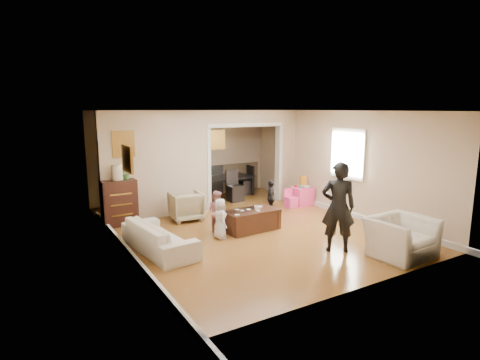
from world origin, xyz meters
TOP-DOWN VIEW (x-y plane):
  - floor at (0.00, 0.00)m, footprint 7.00×7.00m
  - partition_left at (-1.38, 1.80)m, footprint 2.75×0.18m
  - partition_right at (2.48, 1.80)m, footprint 0.55×0.18m
  - partition_header at (1.10, 1.80)m, footprint 2.22×0.18m
  - window_pane at (2.73, -0.40)m, footprint 0.03×0.95m
  - framed_art_partition at (-2.20, 1.70)m, footprint 0.45×0.03m
  - framed_art_sofa_wall at (-2.71, -0.60)m, footprint 0.03×0.55m
  - framed_art_alcove at (1.10, 3.44)m, footprint 0.45×0.03m
  - sofa at (-2.16, -0.48)m, footprint 0.96×1.98m
  - armchair_back at (-0.92, 1.20)m, footprint 0.79×0.80m
  - armchair_front at (1.52, -2.95)m, footprint 1.12×0.99m
  - dresser at (-2.40, 1.59)m, footprint 0.77×0.43m
  - table_lamp at (-2.40, 1.59)m, footprint 0.22×0.22m
  - potted_plant at (-2.20, 1.59)m, footprint 0.25×0.22m
  - coffee_table at (0.00, -0.28)m, footprint 1.26×0.70m
  - coffee_cup at (0.10, -0.33)m, footprint 0.11×0.11m
  - play_table at (2.45, 0.96)m, footprint 0.53×0.53m
  - cereal_box at (2.57, 1.06)m, footprint 0.20×0.08m
  - cyan_cup at (2.35, 0.91)m, footprint 0.08×0.08m
  - toy_block at (2.33, 1.08)m, footprint 0.09×0.08m
  - play_bowl at (2.50, 0.84)m, footprint 0.23×0.23m
  - dining_table at (1.05, 2.91)m, footprint 1.85×1.16m
  - adult_person at (0.72, -2.17)m, footprint 0.74×0.69m
  - child_kneel_a at (-0.85, -0.43)m, footprint 0.31×0.44m
  - child_kneel_b at (-0.70, 0.02)m, footprint 0.50×0.55m
  - child_toddler at (1.05, 0.47)m, footprint 0.53×0.53m
  - craft_papers at (-0.04, -0.24)m, footprint 0.93×0.48m

SIDE VIEW (x-z plane):
  - floor at x=0.00m, z-range 0.00..0.00m
  - coffee_table at x=0.00m, z-range 0.00..0.46m
  - play_table at x=2.45m, z-range 0.00..0.49m
  - sofa at x=-2.16m, z-range 0.00..0.56m
  - dining_table at x=1.05m, z-range 0.00..0.62m
  - armchair_back at x=-0.92m, z-range 0.00..0.68m
  - armchair_front at x=1.52m, z-range 0.00..0.71m
  - child_kneel_a at x=-0.85m, z-range 0.00..0.84m
  - child_toddler at x=1.05m, z-range 0.00..0.91m
  - child_kneel_b at x=-0.70m, z-range 0.00..0.91m
  - craft_papers at x=-0.04m, z-range 0.46..0.46m
  - coffee_cup at x=0.10m, z-range 0.46..0.55m
  - toy_block at x=2.33m, z-range 0.49..0.54m
  - play_bowl at x=2.50m, z-range 0.49..0.54m
  - dresser at x=-2.40m, z-range 0.00..1.05m
  - cyan_cup at x=2.35m, z-range 0.49..0.57m
  - cereal_box at x=2.57m, z-range 0.49..0.79m
  - adult_person at x=0.72m, z-range 0.00..1.70m
  - potted_plant at x=-2.20m, z-range 1.05..1.34m
  - table_lamp at x=-2.40m, z-range 1.05..1.41m
  - partition_left at x=-1.38m, z-range 0.00..2.60m
  - partition_right at x=2.48m, z-range 0.00..2.60m
  - window_pane at x=2.73m, z-range 1.00..2.10m
  - framed_art_alcove at x=1.10m, z-range 1.42..1.98m
  - framed_art_sofa_wall at x=-2.71m, z-range 1.60..2.00m
  - framed_art_partition at x=-2.20m, z-range 1.58..2.12m
  - partition_header at x=1.10m, z-range 2.25..2.60m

